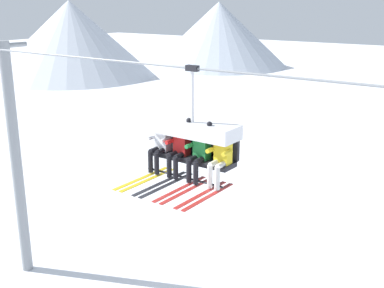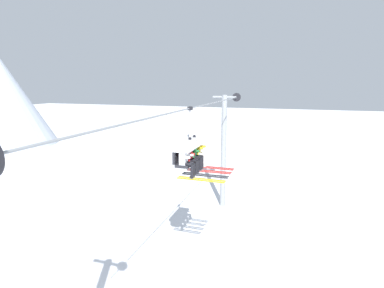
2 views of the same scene
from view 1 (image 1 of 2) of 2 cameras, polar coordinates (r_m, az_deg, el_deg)
name	(u,v)px [view 1 (image 1 of 2)]	position (r m, az deg, el deg)	size (l,w,h in m)	color
mountain_peak_west	(71,39)	(62.28, -14.14, 11.97)	(20.42, 20.42, 9.23)	silver
mountain_peak_central	(219,34)	(70.92, 3.18, 12.85)	(19.82, 19.82, 9.06)	silver
lift_tower_near	(15,156)	(16.74, -20.23, -1.37)	(0.36, 1.88, 8.00)	gray
lift_cable	(233,72)	(9.34, 4.87, 8.49)	(19.37, 0.05, 0.05)	gray
chairlift_chair	(194,135)	(10.20, 0.28, 1.09)	(1.99, 0.74, 2.34)	#232328
skier_white	(159,144)	(10.58, -3.88, -0.05)	(0.46, 1.70, 1.23)	silver
skier_red	(179,148)	(10.26, -1.59, -0.42)	(0.48, 1.70, 1.34)	red
skier_green	(199,152)	(9.97, 0.79, -0.94)	(0.48, 1.70, 1.34)	#23843D
skier_yellow	(220,157)	(9.69, 3.28, -1.60)	(0.46, 1.70, 1.23)	yellow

